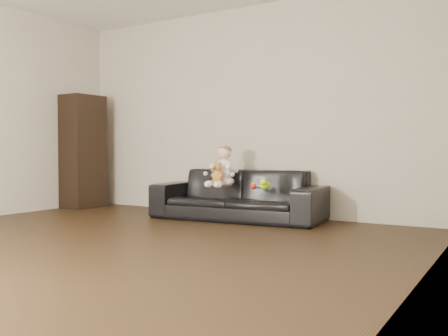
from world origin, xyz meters
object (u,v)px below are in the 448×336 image
Objects in this scene: teddy_bear at (217,173)px; toy_rattle at (253,186)px; baby at (223,169)px; toy_green at (265,185)px; cabinet at (83,152)px; sofa at (238,195)px; toy_blue_disc at (257,188)px.

toy_rattle is (0.46, 0.01, -0.14)m from teddy_bear.
baby is 3.28× the size of toy_green.
cabinet reaches higher than toy_green.
toy_green is (0.58, 0.03, -0.12)m from teddy_bear.
cabinet is at bearing 175.90° from toy_rattle.
toy_blue_disc is at bearing -22.74° from sofa.
toy_blue_disc is (0.30, -0.10, 0.10)m from sofa.
sofa is 13.42× the size of toy_green.
sofa is 2.53m from cabinet.
baby is at bearing 83.61° from teddy_bear.
toy_blue_disc is at bearing 101.99° from toy_rattle.
sofa is at bearing 2.89° from cabinet.
baby is at bearing -178.47° from toy_blue_disc.
sofa is 0.35m from baby.
toy_blue_disc is (-0.03, 0.15, -0.03)m from toy_rattle.
sofa reaches higher than toy_blue_disc.
toy_rattle is (-0.13, -0.02, -0.02)m from toy_green.
sofa is 0.33m from toy_blue_disc.
toy_green reaches higher than toy_rattle.
toy_green is 0.13m from toy_rattle.
teddy_bear is at bearing -159.39° from toy_blue_disc.
teddy_bear is 1.58× the size of toy_green.
toy_blue_disc is (-0.16, 0.13, -0.04)m from toy_green.
toy_rattle is at bearing -41.73° from sofa.
sofa is 21.50× the size of toy_blue_disc.
cabinet reaches higher than toy_rattle.
cabinet is at bearing 176.23° from sofa.
toy_rattle is at bearing -2.33° from cabinet.
toy_green is at bearing 8.72° from toy_rattle.
toy_green is (0.46, -0.23, 0.14)m from sofa.
teddy_bear is (2.36, -0.21, -0.24)m from cabinet.
cabinet is at bearing 178.99° from toy_blue_disc.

